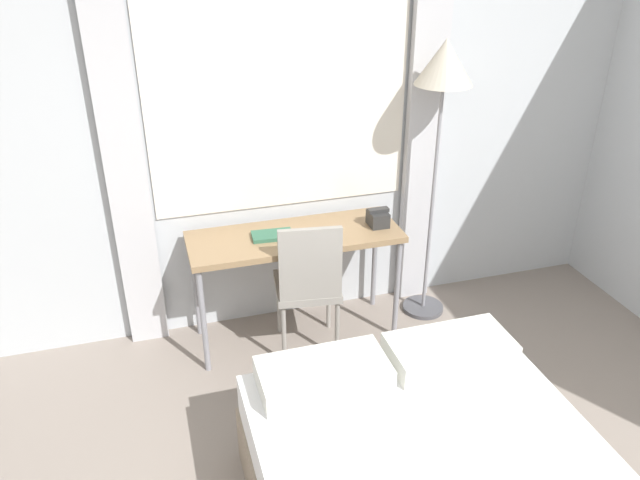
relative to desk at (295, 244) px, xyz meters
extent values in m
cube|color=silver|center=(0.07, 0.33, 0.65)|extent=(5.65, 0.05, 2.70)
cube|color=white|center=(0.00, 0.30, 0.90)|extent=(1.65, 0.01, 1.50)
cube|color=silver|center=(-0.96, 0.25, 0.60)|extent=(0.24, 0.06, 2.60)
cube|color=silver|center=(0.96, 0.25, 0.60)|extent=(0.24, 0.06, 2.60)
cube|color=#937551|center=(0.00, 0.00, 0.05)|extent=(1.35, 0.49, 0.04)
cylinder|color=gray|center=(-0.63, -0.20, -0.34)|extent=(0.04, 0.04, 0.73)
cylinder|color=gray|center=(0.63, -0.20, -0.34)|extent=(0.04, 0.04, 0.73)
cylinder|color=gray|center=(-0.63, 0.20, -0.34)|extent=(0.04, 0.04, 0.73)
cylinder|color=gray|center=(0.63, 0.20, -0.34)|extent=(0.04, 0.04, 0.73)
cube|color=gray|center=(0.04, -0.12, -0.25)|extent=(0.45, 0.45, 0.05)
cube|color=gray|center=(0.02, -0.30, 0.01)|extent=(0.38, 0.09, 0.47)
cylinder|color=gray|center=(-0.15, -0.27, -0.49)|extent=(0.03, 0.03, 0.43)
cylinder|color=gray|center=(0.19, -0.32, -0.49)|extent=(0.03, 0.03, 0.43)
cylinder|color=gray|center=(-0.10, 0.07, -0.49)|extent=(0.03, 0.03, 0.43)
cylinder|color=gray|center=(0.23, 0.02, -0.49)|extent=(0.03, 0.03, 0.43)
cube|color=silver|center=(-0.16, -1.15, -0.10)|extent=(0.62, 0.32, 0.12)
cube|color=silver|center=(0.51, -1.15, -0.10)|extent=(0.62, 0.32, 0.12)
cylinder|color=#4C4C51|center=(0.96, 0.03, -0.69)|extent=(0.29, 0.29, 0.03)
cylinder|color=gray|center=(0.96, 0.03, 0.13)|extent=(0.02, 0.02, 1.61)
cone|color=beige|center=(0.96, 0.03, 1.07)|extent=(0.36, 0.36, 0.27)
cube|color=#2D2D2D|center=(0.55, -0.03, 0.12)|extent=(0.12, 0.14, 0.10)
cube|color=#2D2D2D|center=(0.55, -0.03, 0.18)|extent=(0.14, 0.05, 0.02)
cube|color=#33664C|center=(-0.14, 0.00, 0.08)|extent=(0.26, 0.16, 0.02)
cube|color=white|center=(-0.14, 0.00, 0.09)|extent=(0.25, 0.15, 0.01)
camera|label=1|loc=(-0.85, -3.40, 1.84)|focal=35.00mm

